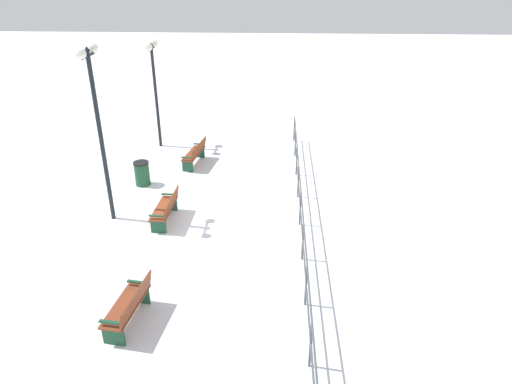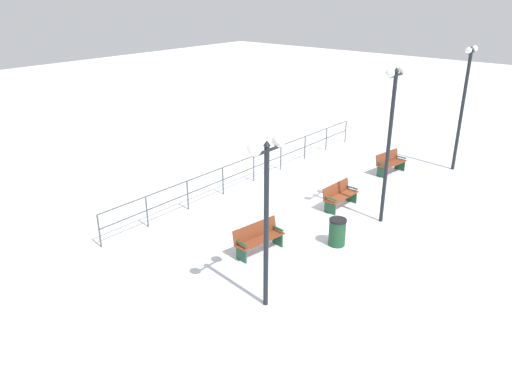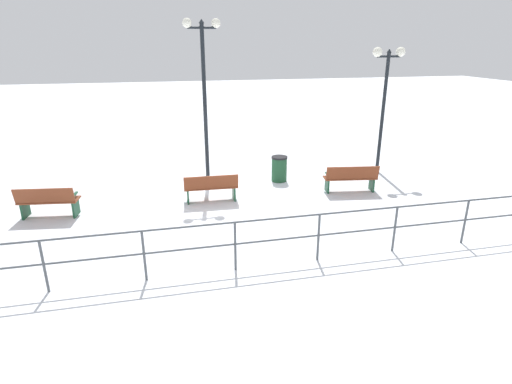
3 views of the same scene
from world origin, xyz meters
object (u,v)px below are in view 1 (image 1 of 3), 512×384
object	(u,v)px
lamppost_middle	(96,107)
trash_bin	(142,173)
bench_second	(166,208)
bench_third	(129,306)
bench_nearest	(195,153)
lamppost_near	(153,70)

from	to	relation	value
lamppost_middle	trash_bin	bearing A→B (deg)	-96.56
bench_second	bench_third	world-z (taller)	bench_third
bench_nearest	trash_bin	xyz separation A→B (m)	(1.53, 1.84, -0.04)
bench_nearest	bench_third	size ratio (longest dim) A/B	1.07
lamppost_near	lamppost_middle	world-z (taller)	lamppost_middle
bench_second	lamppost_near	size ratio (longest dim) A/B	0.37
bench_nearest	bench_third	bearing A→B (deg)	98.96
bench_nearest	trash_bin	distance (m)	2.40
bench_second	trash_bin	distance (m)	2.81
bench_second	bench_nearest	bearing A→B (deg)	-89.66
bench_third	lamppost_near	size ratio (longest dim) A/B	0.37
trash_bin	bench_nearest	bearing A→B (deg)	-129.71
bench_nearest	trash_bin	world-z (taller)	bench_nearest
bench_second	trash_bin	xyz separation A→B (m)	(1.39, -2.44, -0.02)
bench_nearest	lamppost_middle	size ratio (longest dim) A/B	0.33
bench_nearest	bench_third	distance (m)	8.59
lamppost_middle	trash_bin	xyz separation A→B (m)	(-0.27, -2.35, -3.01)
bench_third	trash_bin	bearing A→B (deg)	-69.11
bench_third	lamppost_near	xyz separation A→B (m)	(1.85, -10.49, 2.68)
bench_second	lamppost_middle	size ratio (longest dim) A/B	0.31
bench_second	lamppost_near	world-z (taller)	lamppost_near
lamppost_near	lamppost_middle	size ratio (longest dim) A/B	0.84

